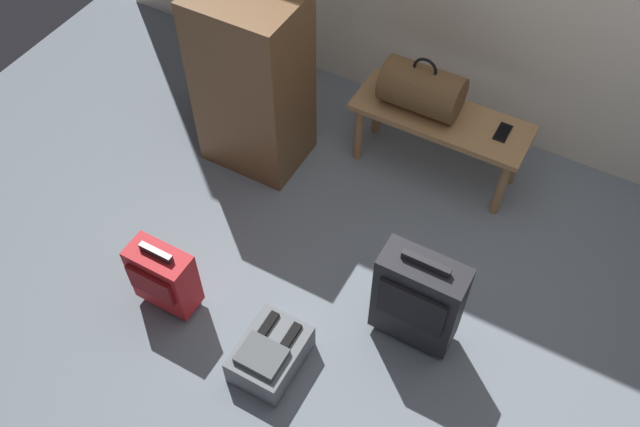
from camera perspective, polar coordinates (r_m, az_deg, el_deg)
The scene contains 8 objects.
ground_plane at distance 3.48m, azimuth 7.93°, elevation -9.97°, with size 6.60×6.60×0.00m, color slate.
bench at distance 3.89m, azimuth 10.10°, elevation 7.41°, with size 1.00×0.36×0.44m.
duffel_bag_brown at distance 3.78m, azimuth 8.58°, elevation 10.34°, with size 0.44×0.26×0.34m.
cell_phone at distance 3.81m, azimuth 15.15°, elevation 6.62°, with size 0.07×0.14×0.01m.
suitcase_upright_charcoal at distance 3.20m, azimuth 8.28°, elevation -7.09°, with size 0.41×0.21×0.64m.
suitcase_small_red at distance 3.42m, azimuth -13.07°, elevation -5.22°, with size 0.32×0.19×0.46m.
backpack_grey at distance 3.30m, azimuth -4.23°, elevation -11.73°, with size 0.28×0.38×0.21m.
side_cabinet at distance 3.83m, azimuth -5.68°, elevation 10.94°, with size 0.56×0.44×1.10m.
Camera 1 is at (0.38, -1.65, 3.04)m, focal length 37.98 mm.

